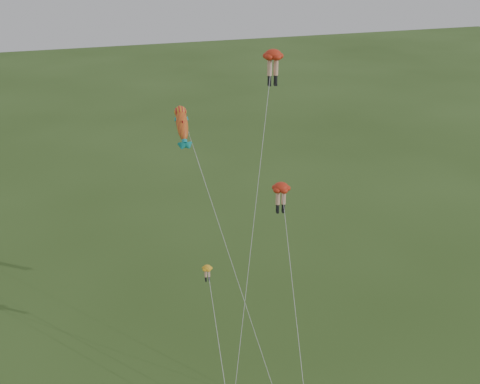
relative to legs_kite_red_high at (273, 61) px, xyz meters
name	(u,v)px	position (x,y,z in m)	size (l,w,h in m)	color
legs_kite_red_high	(273,61)	(0.00, 0.00, 0.00)	(8.67, 14.03, 21.69)	red
legs_kite_red_mid	(281,192)	(-0.75, -4.17, -8.90)	(3.30, 11.96, 12.64)	red
legs_kite_yellow	(209,282)	(-7.30, -7.03, -13.58)	(1.29, 8.43, 8.17)	yellow
fish_kite	(183,125)	(-7.73, -2.85, -3.33)	(4.28, 11.65, 18.88)	orange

